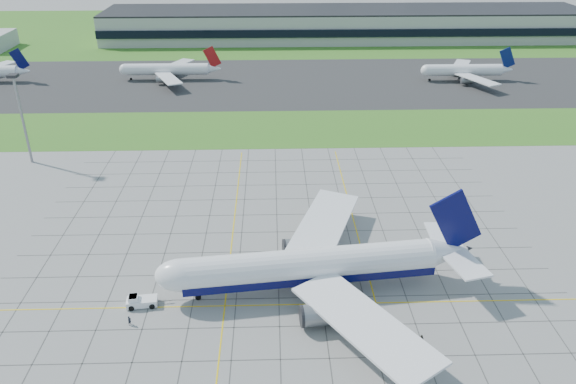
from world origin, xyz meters
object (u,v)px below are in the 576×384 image
pushback_tug (140,301)px  distant_jet_1 (168,69)px  distant_jet_2 (465,70)px  crew_near (129,321)px  airliner (312,266)px  crew_far (421,340)px  light_mast (20,108)px

pushback_tug → distant_jet_1: 152.21m
distant_jet_2 → distant_jet_1: bearing=177.7°
distant_jet_2 → crew_near: bearing=-125.1°
airliner → distant_jet_2: bearing=55.9°
crew_far → crew_near: bearing=-135.6°
airliner → crew_near: airliner is taller
pushback_tug → light_mast: bearing=117.2°
pushback_tug → distant_jet_1: bearing=90.4°
light_mast → distant_jet_1: size_ratio=0.60×
pushback_tug → distant_jet_2: distant_jet_2 is taller
pushback_tug → crew_near: pushback_tug is taller
light_mast → crew_far: light_mast is taller
airliner → crew_far: size_ratio=33.75×
crew_near → distant_jet_1: bearing=37.1°
light_mast → crew_near: (43.68, -71.72, -15.28)m
light_mast → distant_jet_2: (150.20, 79.57, -11.70)m
pushback_tug → crew_near: size_ratio=4.56×
light_mast → crew_far: (93.71, -78.12, -15.25)m
airliner → distant_jet_2: size_ratio=1.47×
crew_far → distant_jet_2: (56.49, 157.68, 3.56)m
crew_near → crew_far: crew_far is taller
light_mast → pushback_tug: 81.36m
airliner → pushback_tug: bearing=-179.6°
light_mast → crew_near: size_ratio=14.20×
distant_jet_2 → airliner: bearing=-117.5°
light_mast → pushback_tug: bearing=-56.2°
crew_near → light_mast: bearing=62.0°
light_mast → crew_far: 122.95m
pushback_tug → crew_near: (-0.84, -5.33, -0.10)m
crew_near → crew_far: bearing=-66.7°
airliner → crew_near: size_ratio=34.69×
crew_far → distant_jet_1: size_ratio=0.04×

